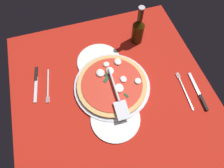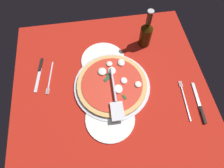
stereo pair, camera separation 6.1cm
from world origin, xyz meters
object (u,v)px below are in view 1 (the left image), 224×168
object	(u,v)px
beer_bottle	(138,30)
pizza_server	(117,95)
place_setting_near	(192,93)
place_setting_far	(42,83)
dinner_plate_left	(115,118)
dinner_plate_right	(99,61)
pizza	(112,84)

from	to	relation	value
beer_bottle	pizza_server	bearing A→B (deg)	145.58
place_setting_near	place_setting_far	world-z (taller)	same
pizza_server	place_setting_near	bearing A→B (deg)	79.37
beer_bottle	place_setting_far	bearing A→B (deg)	102.77
dinner_plate_left	pizza_server	distance (cm)	10.32
dinner_plate_left	place_setting_near	xyz separation A→B (cm)	(1.49, -38.70, -0.14)
dinner_plate_right	beer_bottle	world-z (taller)	beer_bottle
dinner_plate_left	dinner_plate_right	bearing A→B (deg)	-1.76
pizza	pizza_server	size ratio (longest dim) A/B	1.27
pizza_server	place_setting_near	world-z (taller)	pizza_server
pizza_server	place_setting_far	size ratio (longest dim) A/B	1.20
dinner_plate_left	pizza_server	xyz separation A→B (cm)	(8.92, -3.60, 3.74)
dinner_plate_left	beer_bottle	size ratio (longest dim) A/B	0.98
pizza	pizza_server	xyz separation A→B (cm)	(-7.37, -0.18, 2.12)
pizza	place_setting_near	world-z (taller)	pizza
dinner_plate_right	place_setting_far	bearing A→B (deg)	98.23
beer_bottle	dinner_plate_left	bearing A→B (deg)	148.14
dinner_plate_left	place_setting_far	distance (cm)	39.83
place_setting_far	beer_bottle	world-z (taller)	beer_bottle
dinner_plate_left	place_setting_far	world-z (taller)	place_setting_far
pizza	beer_bottle	bearing A→B (deg)	-42.34
pizza	beer_bottle	xyz separation A→B (cm)	(23.12, -21.07, 6.44)
pizza	beer_bottle	distance (cm)	31.93
pizza_server	dinner_plate_right	bearing A→B (deg)	-172.05
dinner_plate_right	beer_bottle	bearing A→B (deg)	-71.66
place_setting_near	beer_bottle	xyz separation A→B (cm)	(37.92, 14.21, 8.20)
dinner_plate_right	dinner_plate_left	bearing A→B (deg)	178.24
dinner_plate_right	pizza	bearing A→B (deg)	-170.89
dinner_plate_left	pizza	xyz separation A→B (cm)	(16.29, -3.43, 1.62)
place_setting_far	beer_bottle	bearing A→B (deg)	111.56
pizza	beer_bottle	size ratio (longest dim) A/B	1.48
place_setting_near	place_setting_far	xyz separation A→B (cm)	(25.78, 67.74, -0.01)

